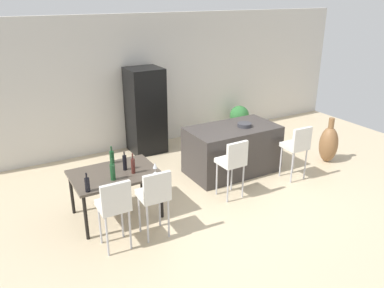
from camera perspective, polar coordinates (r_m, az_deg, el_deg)
name	(u,v)px	position (r m, az deg, el deg)	size (l,w,h in m)	color
ground_plane	(232,189)	(7.10, 5.92, -6.52)	(10.00, 10.00, 0.00)	#C6B28E
back_wall	(161,80)	(8.96, -4.55, 9.38)	(10.00, 0.12, 2.90)	beige
kitchen_island	(232,150)	(7.57, 5.89, -0.84)	(1.73, 0.95, 0.92)	#383330
bar_chair_left	(233,160)	(6.51, 6.00, -2.38)	(0.41, 0.41, 1.05)	silver
bar_chair_middle	(297,145)	(7.39, 15.15, -0.07)	(0.42, 0.42, 1.05)	silver
dining_table	(115,177)	(6.09, -11.24, -4.73)	(1.30, 0.93, 0.74)	#4C4238
dining_chair_near	(114,204)	(5.30, -11.31, -8.62)	(0.40, 0.40, 1.05)	silver
dining_chair_far	(155,193)	(5.47, -5.50, -7.22)	(0.41, 0.41, 1.05)	silver
wine_bottle_left	(87,184)	(5.55, -15.09, -5.74)	(0.07, 0.07, 0.28)	black
wine_bottle_inner	(113,172)	(5.79, -11.54, -4.00)	(0.07, 0.07, 0.34)	#194723
wine_bottle_end	(125,162)	(6.08, -9.82, -2.67)	(0.06, 0.06, 0.30)	black
wine_bottle_middle	(133,166)	(5.95, -8.63, -3.15)	(0.06, 0.06, 0.32)	#471E19
wine_bottle_far	(112,157)	(6.36, -11.65, -1.85)	(0.07, 0.07, 0.29)	#194723
wine_glass_right	(155,166)	(5.90, -5.45, -3.19)	(0.07, 0.07, 0.17)	silver
refrigerator	(146,111)	(8.47, -6.82, 4.87)	(0.72, 0.68, 1.84)	black
fruit_bowl	(244,125)	(7.45, 7.68, 2.79)	(0.27, 0.27, 0.07)	#333338
floor_vase	(329,144)	(8.49, 19.36, 0.01)	(0.38, 0.38, 0.94)	brown
potted_plant	(239,117)	(9.81, 6.94, 4.02)	(0.48, 0.48, 0.67)	beige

